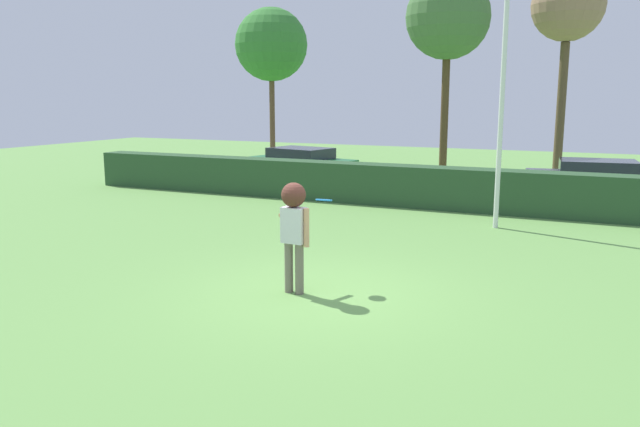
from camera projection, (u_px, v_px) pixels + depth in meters
name	position (u px, v px, depth m)	size (l,w,h in m)	color
ground_plane	(318.00, 293.00, 10.23)	(60.00, 60.00, 0.00)	#65984A
person	(294.00, 220.00, 10.03)	(0.56, 0.80, 1.82)	#72695B
frisbee	(324.00, 200.00, 10.43)	(0.28, 0.28, 0.06)	#268CE5
lamppost	(502.00, 99.00, 14.78)	(0.24, 0.24, 5.59)	silver
hedge_row	(447.00, 188.00, 17.84)	(24.65, 0.90, 1.18)	#294B2B
parked_car_green	(301.00, 163.00, 23.83)	(4.47, 2.58, 1.25)	#1E6633
parked_car_silver	(597.00, 178.00, 19.23)	(4.36, 2.16, 1.25)	#B7B7BC
birch_tree	(271.00, 45.00, 27.92)	(3.23, 3.23, 7.06)	brown
oak_tree	(448.00, 18.00, 22.09)	(2.98, 2.98, 7.42)	#503B23
bare_elm_tree	(568.00, 8.00, 22.13)	(2.54, 2.54, 7.62)	brown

